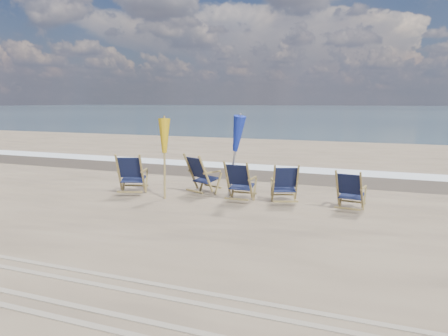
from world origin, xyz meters
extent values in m
plane|color=#374F5C|center=(0.00, 128.00, 0.00)|extent=(400.00, 400.00, 0.00)
cube|color=silver|center=(0.00, 8.30, 0.00)|extent=(200.00, 1.40, 0.01)
cube|color=#42362A|center=(0.00, 6.80, 0.00)|extent=(200.00, 2.60, 0.00)
cylinder|color=olive|center=(-1.72, 2.49, 0.99)|extent=(0.06, 0.06, 1.98)
cone|color=#C19611|center=(-1.72, 2.49, 1.50)|extent=(0.30, 0.30, 0.85)
cylinder|color=#A5A5AD|center=(0.00, 2.79, 1.05)|extent=(0.06, 0.06, 2.09)
cone|color=navy|center=(0.00, 2.79, 1.62)|extent=(0.30, 0.30, 0.85)
camera|label=1|loc=(3.69, -6.96, 2.41)|focal=35.00mm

